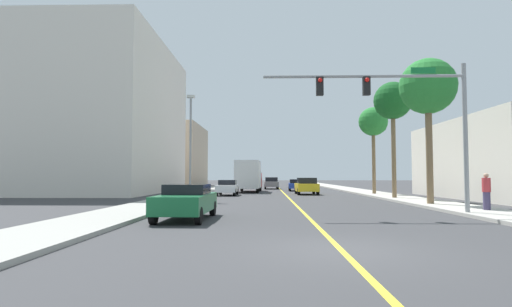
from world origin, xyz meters
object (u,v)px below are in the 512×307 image
palm_near (428,88)px  car_red (252,182)px  street_lamp (191,140)px  car_blue (296,185)px  traffic_signal_mast (405,105)px  car_yellow (306,186)px  car_white (227,187)px  car_gray (271,183)px  delivery_truck (249,176)px  car_green (186,201)px  palm_mid (393,102)px  pedestrian (486,191)px  palm_far (373,123)px

palm_near → car_red: palm_near is taller
street_lamp → car_red: bearing=84.2°
street_lamp → car_blue: street_lamp is taller
traffic_signal_mast → car_yellow: bearing=97.2°
car_white → car_gray: car_gray is taller
car_yellow → delivery_truck: (-5.59, 5.28, 0.95)m
car_green → car_red: 45.51m
car_white → palm_mid: bearing=155.8°
car_yellow → street_lamp: bearing=-137.1°
palm_near → car_white: 18.88m
car_white → delivery_truck: delivery_truck is taller
car_gray → delivery_truck: bearing=-104.6°
palm_near → palm_mid: size_ratio=0.99×
palm_near → pedestrian: palm_near is taller
traffic_signal_mast → delivery_truck: size_ratio=1.21×
car_gray → palm_near: bearing=-73.9°
car_gray → delivery_truck: 10.38m
palm_mid → pedestrian: bearing=-84.8°
car_yellow → pedestrian: 19.62m
traffic_signal_mast → delivery_truck: traffic_signal_mast is taller
car_blue → delivery_truck: delivery_truck is taller
traffic_signal_mast → car_green: (-9.45, -1.92, -4.19)m
car_green → delivery_truck: size_ratio=0.60×
traffic_signal_mast → car_yellow: size_ratio=2.34×
car_yellow → car_white: car_yellow is taller
pedestrian → street_lamp: bearing=-66.9°
car_gray → traffic_signal_mast: bearing=-81.5°
palm_near → car_white: size_ratio=2.20×
pedestrian → car_white: bearing=-85.8°
palm_mid → car_yellow: palm_mid is taller
palm_mid → car_white: bearing=155.4°
traffic_signal_mast → palm_mid: 12.52m
delivery_truck → car_gray: bearing=78.1°
traffic_signal_mast → car_gray: 35.64m
palm_mid → car_red: bearing=110.0°
street_lamp → car_gray: (6.14, 24.15, -3.52)m
palm_mid → palm_near: bearing=-89.7°
palm_far → pedestrian: 18.01m
palm_near → palm_far: (0.19, 12.89, -0.38)m
traffic_signal_mast → car_gray: size_ratio=2.04×
street_lamp → car_white: size_ratio=1.94×
car_white → car_red: 25.85m
palm_mid → pedestrian: palm_mid is taller
car_red → pedestrian: bearing=-71.4°
car_red → car_white: bearing=-90.7°
car_red → street_lamp: bearing=-93.6°
palm_mid → delivery_truck: 18.08m
palm_near → car_yellow: 16.48m
palm_mid → car_green: bearing=-132.5°
car_green → car_blue: size_ratio=0.98×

